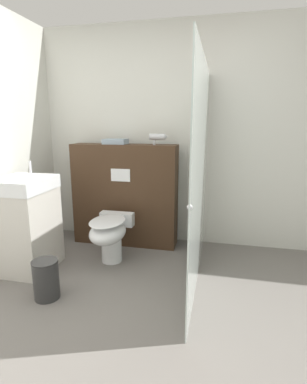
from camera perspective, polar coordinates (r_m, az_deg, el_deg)
ground_plane at (r=2.29m, az=-11.93°, el=-25.26°), size 12.00×12.00×0.00m
wall_back at (r=3.58m, az=-0.22°, el=10.46°), size 8.00×0.06×2.50m
partition_panel at (r=3.52m, az=-5.45°, el=-0.56°), size 1.21×0.29×1.18m
shower_glass at (r=2.62m, az=8.90°, el=2.93°), size 0.04×1.77×1.92m
toilet at (r=3.09m, az=-8.35°, el=-7.82°), size 0.36×0.58×0.48m
sink_vanity at (r=3.15m, az=-23.11°, el=-5.63°), size 0.48×0.55×1.05m
hair_drier at (r=3.30m, az=0.88°, el=10.41°), size 0.20×0.07×0.12m
folded_towel at (r=3.47m, az=-7.25°, el=9.52°), size 0.26×0.20×0.06m
waste_bin at (r=2.69m, az=-19.78°, el=-15.40°), size 0.21×0.21×0.33m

